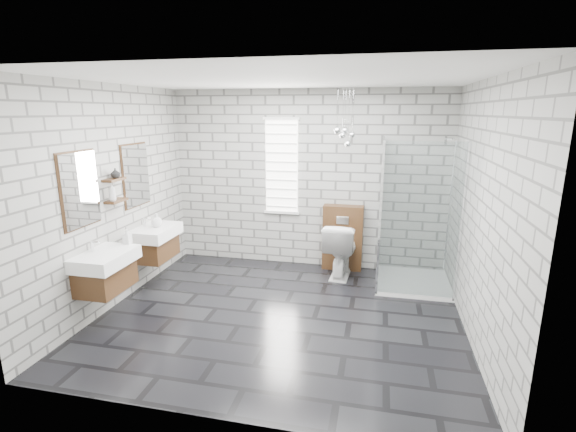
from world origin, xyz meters
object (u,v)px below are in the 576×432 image
(vanity_right, at_px, (153,233))
(cistern_panel, at_px, (343,238))
(toilet, at_px, (341,249))
(vanity_left, at_px, (102,260))
(shower_enclosure, at_px, (407,253))

(vanity_right, xyz_separation_m, cistern_panel, (2.48, 1.20, -0.26))
(cistern_panel, xyz_separation_m, toilet, (0.00, -0.25, -0.10))
(vanity_right, bearing_deg, toilet, 20.90)
(vanity_right, relative_size, toilet, 1.94)
(cistern_panel, bearing_deg, vanity_left, -137.44)
(vanity_left, xyz_separation_m, vanity_right, (0.00, 1.08, 0.00))
(vanity_left, height_order, cistern_panel, vanity_left)
(vanity_right, distance_m, toilet, 2.68)
(vanity_left, distance_m, toilet, 3.22)
(vanity_left, relative_size, vanity_right, 1.00)
(cistern_panel, distance_m, shower_enclosure, 1.06)
(vanity_left, distance_m, cistern_panel, 3.38)
(vanity_left, xyz_separation_m, toilet, (2.48, 2.03, -0.35))
(vanity_left, bearing_deg, vanity_right, 90.00)
(toilet, bearing_deg, cistern_panel, -86.63)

